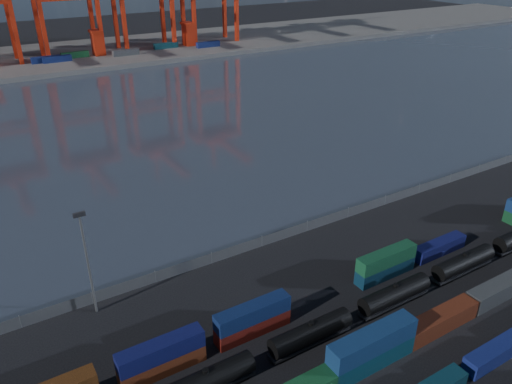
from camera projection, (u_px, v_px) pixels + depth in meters
ground at (372, 342)px, 67.63m from camera, size 700.00×700.00×0.00m
harbor_water at (123, 125)px, 147.47m from camera, size 700.00×700.00×0.00m
far_quay at (49, 58)px, 226.87m from camera, size 700.00×70.00×2.00m
container_row_mid at (329, 376)px, 59.89m from camera, size 142.65×2.63×5.60m
container_row_north at (219, 335)px, 65.88m from camera, size 140.23×2.26×4.82m
tanker_string at (395, 295)px, 73.67m from camera, size 105.67×2.72×3.90m
waterfront_fence at (262, 242)px, 88.47m from camera, size 160.12×0.12×2.20m
yard_light_mast at (87, 259)px, 69.18m from camera, size 1.60×0.40×16.60m
quay_containers at (28, 62)px, 209.63m from camera, size 172.58×10.99×2.60m
straddle_carriers at (45, 47)px, 215.02m from camera, size 140.00×7.00×11.10m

